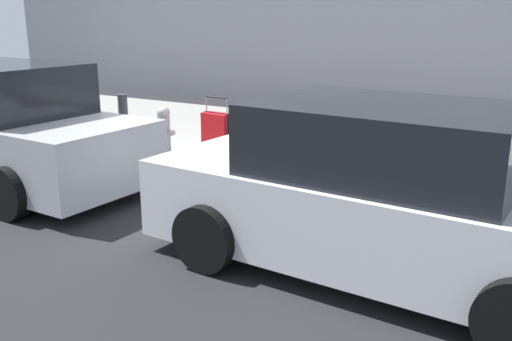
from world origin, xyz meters
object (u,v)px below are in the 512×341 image
Objects in this scene: suitcase_maroon_1 at (382,163)px; bollard_post at (124,122)px; suitcase_teal_4 at (280,150)px; fire_hydrant at (164,128)px; suitcase_black_0 at (426,165)px; suitcase_silver_3 at (313,152)px; suitcase_olive_2 at (347,157)px; suitcase_navy_5 at (248,141)px; suitcase_red_6 at (217,136)px; parked_car_white_0 at (384,195)px.

bollard_post reaches higher than suitcase_maroon_1.
fire_hydrant is at bearing 1.52° from suitcase_teal_4.
suitcase_black_0 is 2.12m from suitcase_teal_4.
suitcase_maroon_1 is 1.04m from suitcase_silver_3.
suitcase_maroon_1 is 1.03× the size of suitcase_olive_2.
suitcase_maroon_1 is 2.09m from suitcase_navy_5.
bollard_post reaches higher than fire_hydrant.
suitcase_navy_5 is at bearing 179.90° from suitcase_red_6.
suitcase_navy_5 reaches higher than suitcase_teal_4.
suitcase_silver_3 is at bearing -6.27° from suitcase_maroon_1.
parked_car_white_0 is (-2.28, 2.22, 0.32)m from suitcase_teal_4.
suitcase_black_0 reaches higher than suitcase_teal_4.
parked_car_white_0 is (-0.73, 2.12, 0.27)m from suitcase_maroon_1.
bollard_post is at bearing 1.31° from suitcase_maroon_1.
bollard_post is at bearing 6.53° from suitcase_red_6.
parked_car_white_0 reaches higher than suitcase_silver_3.
suitcase_black_0 is at bearing 175.25° from suitcase_silver_3.
fire_hydrant is at bearing -0.93° from suitcase_black_0.
suitcase_maroon_1 is 3.66m from fire_hydrant.
suitcase_teal_4 is 0.54m from suitcase_navy_5.
suitcase_maroon_1 is (0.56, -0.02, -0.05)m from suitcase_black_0.
suitcase_black_0 is at bearing 173.52° from suitcase_olive_2.
suitcase_black_0 is at bearing 176.65° from suitcase_teal_4.
suitcase_red_6 is at bearing -0.10° from suitcase_navy_5.
suitcase_silver_3 is at bearing -51.63° from parked_car_white_0.
suitcase_olive_2 is 1.57m from suitcase_navy_5.
suitcase_maroon_1 is 1.19× the size of suitcase_navy_5.
fire_hydrant is (1.57, 0.05, 0.04)m from suitcase_navy_5.
suitcase_red_6 is at bearing -2.09° from suitcase_black_0.
suitcase_navy_5 is at bearing 0.83° from suitcase_teal_4.
suitcase_navy_5 is 1.02× the size of fire_hydrant.
parked_car_white_0 is at bearing 135.82° from suitcase_teal_4.
suitcase_navy_5 is at bearing 0.24° from suitcase_olive_2.
suitcase_olive_2 is at bearing -176.97° from bollard_post.
suitcase_navy_5 is at bearing 0.90° from suitcase_silver_3.
suitcase_red_6 is at bearing 0.55° from suitcase_silver_3.
suitcase_red_6 is (0.56, -0.00, 0.01)m from suitcase_navy_5.
suitcase_maroon_1 is at bearing 179.22° from fire_hydrant.
suitcase_silver_3 is at bearing -176.34° from bollard_post.
suitcase_olive_2 is at bearing -60.63° from parked_car_white_0.
suitcase_silver_3 is 1.06m from suitcase_navy_5.
suitcase_maroon_1 is at bearing -1.93° from suitcase_black_0.
suitcase_maroon_1 reaches higher than suitcase_olive_2.
suitcase_olive_2 is at bearing -179.85° from suitcase_red_6.
suitcase_olive_2 is at bearing 178.90° from suitcase_silver_3.
suitcase_navy_5 is at bearing -38.13° from parked_car_white_0.
suitcase_teal_4 is at bearing -44.18° from parked_car_white_0.
suitcase_teal_4 is (1.04, -0.00, -0.03)m from suitcase_olive_2.
fire_hydrant is (3.66, -0.05, 0.07)m from suitcase_maroon_1.
fire_hydrant is at bearing -168.37° from bollard_post.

